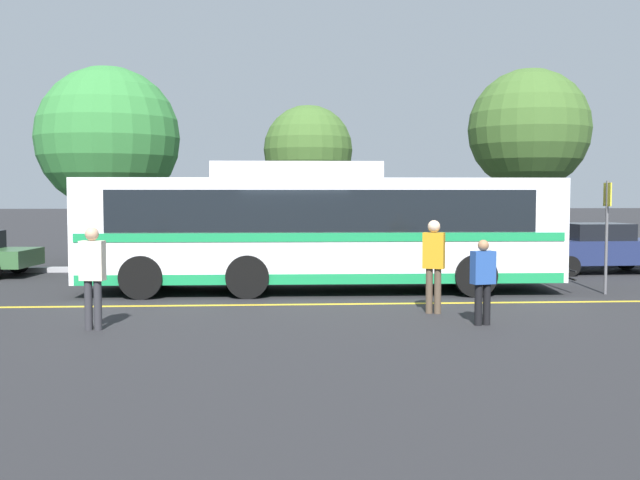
{
  "coord_description": "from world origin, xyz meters",
  "views": [
    {
      "loc": [
        -0.54,
        -18.22,
        2.39
      ],
      "look_at": [
        0.65,
        0.11,
        1.27
      ],
      "focal_mm": 42.0,
      "sensor_mm": 36.0,
      "label": 1
    }
  ],
  "objects_px": {
    "parked_car_1": "(186,251)",
    "pedestrian_0": "(93,271)",
    "bus_stop_sign": "(607,223)",
    "tree_1": "(308,150)",
    "tree_2": "(108,138)",
    "pedestrian_1": "(434,260)",
    "pedestrian_2": "(483,277)",
    "parked_car_3": "(599,248)",
    "parked_car_2": "(403,250)",
    "transit_bus": "(319,227)",
    "tree_0": "(529,130)"
  },
  "relations": [
    {
      "from": "pedestrian_2",
      "to": "tree_0",
      "type": "height_order",
      "value": "tree_0"
    },
    {
      "from": "parked_car_2",
      "to": "pedestrian_1",
      "type": "relative_size",
      "value": 2.52
    },
    {
      "from": "pedestrian_1",
      "to": "bus_stop_sign",
      "type": "distance_m",
      "value": 5.47
    },
    {
      "from": "parked_car_2",
      "to": "bus_stop_sign",
      "type": "height_order",
      "value": "bus_stop_sign"
    },
    {
      "from": "tree_0",
      "to": "tree_2",
      "type": "relative_size",
      "value": 0.99
    },
    {
      "from": "tree_1",
      "to": "transit_bus",
      "type": "bearing_deg",
      "value": -91.0
    },
    {
      "from": "parked_car_3",
      "to": "parked_car_1",
      "type": "bearing_deg",
      "value": -94.17
    },
    {
      "from": "pedestrian_1",
      "to": "pedestrian_2",
      "type": "distance_m",
      "value": 1.52
    },
    {
      "from": "tree_1",
      "to": "tree_2",
      "type": "height_order",
      "value": "tree_2"
    },
    {
      "from": "transit_bus",
      "to": "pedestrian_1",
      "type": "height_order",
      "value": "transit_bus"
    },
    {
      "from": "bus_stop_sign",
      "to": "tree_1",
      "type": "relative_size",
      "value": 0.49
    },
    {
      "from": "parked_car_3",
      "to": "tree_2",
      "type": "bearing_deg",
      "value": -107.65
    },
    {
      "from": "tree_2",
      "to": "transit_bus",
      "type": "bearing_deg",
      "value": -49.15
    },
    {
      "from": "parked_car_3",
      "to": "pedestrian_0",
      "type": "height_order",
      "value": "pedestrian_0"
    },
    {
      "from": "pedestrian_0",
      "to": "parked_car_1",
      "type": "bearing_deg",
      "value": 95.34
    },
    {
      "from": "parked_car_1",
      "to": "pedestrian_0",
      "type": "bearing_deg",
      "value": -7.66
    },
    {
      "from": "pedestrian_2",
      "to": "pedestrian_0",
      "type": "bearing_deg",
      "value": 166.86
    },
    {
      "from": "pedestrian_2",
      "to": "tree_1",
      "type": "xyz_separation_m",
      "value": [
        -2.53,
        13.63,
        3.1
      ]
    },
    {
      "from": "pedestrian_0",
      "to": "bus_stop_sign",
      "type": "bearing_deg",
      "value": 29.26
    },
    {
      "from": "pedestrian_0",
      "to": "tree_1",
      "type": "bearing_deg",
      "value": 81.16
    },
    {
      "from": "pedestrian_1",
      "to": "pedestrian_0",
      "type": "bearing_deg",
      "value": 35.37
    },
    {
      "from": "pedestrian_2",
      "to": "tree_1",
      "type": "distance_m",
      "value": 14.2
    },
    {
      "from": "pedestrian_0",
      "to": "tree_0",
      "type": "xyz_separation_m",
      "value": [
        11.99,
        12.04,
        3.56
      ]
    },
    {
      "from": "transit_bus",
      "to": "parked_car_2",
      "type": "height_order",
      "value": "transit_bus"
    },
    {
      "from": "parked_car_3",
      "to": "tree_1",
      "type": "relative_size",
      "value": 0.78
    },
    {
      "from": "bus_stop_sign",
      "to": "tree_0",
      "type": "height_order",
      "value": "tree_0"
    },
    {
      "from": "pedestrian_0",
      "to": "tree_1",
      "type": "height_order",
      "value": "tree_1"
    },
    {
      "from": "parked_car_3",
      "to": "tree_0",
      "type": "xyz_separation_m",
      "value": [
        -1.1,
        3.23,
        3.85
      ]
    },
    {
      "from": "parked_car_2",
      "to": "pedestrian_1",
      "type": "bearing_deg",
      "value": -5.52
    },
    {
      "from": "pedestrian_1",
      "to": "tree_0",
      "type": "bearing_deg",
      "value": -95.13
    },
    {
      "from": "parked_car_3",
      "to": "tree_1",
      "type": "bearing_deg",
      "value": -122.61
    },
    {
      "from": "pedestrian_0",
      "to": "tree_2",
      "type": "distance_m",
      "value": 13.44
    },
    {
      "from": "parked_car_1",
      "to": "parked_car_3",
      "type": "xyz_separation_m",
      "value": [
        12.48,
        -0.22,
        0.05
      ]
    },
    {
      "from": "pedestrian_0",
      "to": "bus_stop_sign",
      "type": "relative_size",
      "value": 0.67
    },
    {
      "from": "bus_stop_sign",
      "to": "tree_1",
      "type": "height_order",
      "value": "tree_1"
    },
    {
      "from": "parked_car_2",
      "to": "pedestrian_2",
      "type": "xyz_separation_m",
      "value": [
        -0.17,
        -9.27,
        0.18
      ]
    },
    {
      "from": "pedestrian_1",
      "to": "tree_2",
      "type": "xyz_separation_m",
      "value": [
        -8.81,
        11.39,
        3.22
      ]
    },
    {
      "from": "pedestrian_0",
      "to": "tree_1",
      "type": "distance_m",
      "value": 14.69
    },
    {
      "from": "bus_stop_sign",
      "to": "tree_2",
      "type": "relative_size",
      "value": 0.4
    },
    {
      "from": "tree_1",
      "to": "tree_2",
      "type": "xyz_separation_m",
      "value": [
        -6.89,
        -0.86,
        0.33
      ]
    },
    {
      "from": "pedestrian_0",
      "to": "tree_0",
      "type": "relative_size",
      "value": 0.27
    },
    {
      "from": "bus_stop_sign",
      "to": "tree_1",
      "type": "distance_m",
      "value": 11.93
    },
    {
      "from": "parked_car_2",
      "to": "tree_1",
      "type": "distance_m",
      "value": 6.09
    },
    {
      "from": "parked_car_1",
      "to": "pedestrian_1",
      "type": "xyz_separation_m",
      "value": [
        5.77,
        -7.6,
        0.37
      ]
    },
    {
      "from": "parked_car_1",
      "to": "pedestrian_0",
      "type": "distance_m",
      "value": 9.05
    },
    {
      "from": "parked_car_2",
      "to": "tree_1",
      "type": "xyz_separation_m",
      "value": [
        -2.7,
        4.37,
        3.28
      ]
    },
    {
      "from": "parked_car_1",
      "to": "parked_car_2",
      "type": "xyz_separation_m",
      "value": [
        6.55,
        0.29,
        -0.01
      ]
    },
    {
      "from": "parked_car_3",
      "to": "tree_1",
      "type": "xyz_separation_m",
      "value": [
        -8.63,
        4.87,
        3.22
      ]
    },
    {
      "from": "pedestrian_0",
      "to": "tree_2",
      "type": "relative_size",
      "value": 0.27
    },
    {
      "from": "pedestrian_1",
      "to": "tree_0",
      "type": "relative_size",
      "value": 0.28
    }
  ]
}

